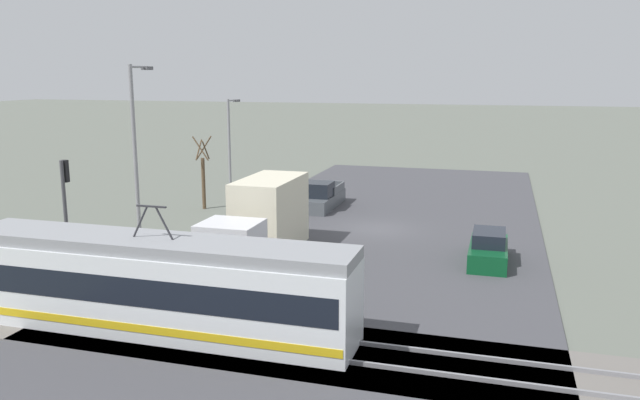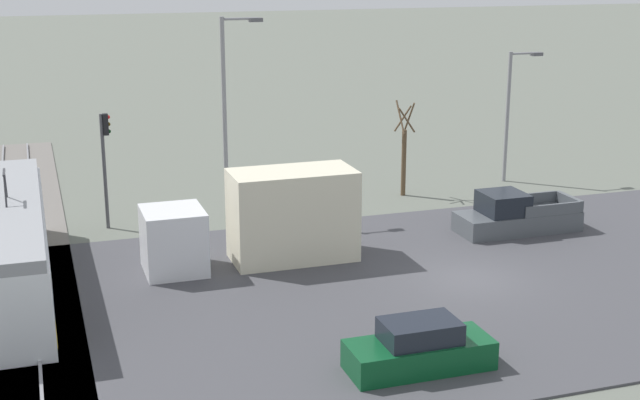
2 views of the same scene
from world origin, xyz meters
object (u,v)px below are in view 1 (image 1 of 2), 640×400
Objects in this scene: pickup_truck at (320,197)px; street_lamp_mid_block at (230,137)px; traffic_light_pole at (66,203)px; street_lamp_near_crossing at (137,145)px; street_tree at (203,176)px; light_rail_tram at (156,286)px; box_truck at (262,222)px; sedan_car_0 at (488,249)px.

pickup_truck is 10.11m from street_lamp_mid_block.
traffic_light_pole is 5.92m from street_lamp_near_crossing.
street_tree is (1.04, -14.87, -1.17)m from traffic_light_pole.
light_rail_tram is 27.14m from street_lamp_mid_block.
street_tree is (7.43, 2.17, 1.45)m from pickup_truck.
traffic_light_pole is 14.95m from street_tree.
pickup_truck is 0.78× the size of street_lamp_mid_block.
box_truck is 0.91× the size of street_lamp_near_crossing.
street_lamp_mid_block is (8.85, -16.03, 2.35)m from box_truck.
street_tree is 0.52× the size of street_lamp_near_crossing.
sedan_car_0 is 19.17m from traffic_light_pole.
street_lamp_near_crossing is at bearing -55.45° from light_rail_tram.
box_truck is 12.26m from street_tree.
street_lamp_mid_block is (2.06, -15.89, -1.18)m from street_lamp_near_crossing.
pickup_truck is at bearing -87.89° from box_truck.
box_truck is at bearing 118.90° from street_lamp_mid_block.
pickup_truck is 18.38m from traffic_light_pole.
street_tree is at bearing 98.55° from street_lamp_mid_block.
street_lamp_near_crossing is (6.67, -9.69, 3.62)m from light_rail_tram.
box_truck is at bearing -90.73° from light_rail_tram.
pickup_truck is 1.25× the size of sedan_car_0.
box_truck is (-0.12, -9.55, 0.10)m from light_rail_tram.
traffic_light_pole is at bearing 69.46° from pickup_truck.
pickup_truck reaches higher than sedan_car_0.
street_lamp_mid_block is (8.43, -4.47, 3.35)m from pickup_truck.
box_truck is at bearing -141.23° from traffic_light_pole.
street_lamp_near_crossing reaches higher than sedan_car_0.
box_truck is at bearing 92.11° from pickup_truck.
street_tree is at bearing -85.98° from traffic_light_pole.
traffic_light_pole is 0.74× the size of street_lamp_mid_block.
street_lamp_mid_block is at bearing -81.45° from street_tree.
street_tree reaches higher than sedan_car_0.
street_lamp_near_crossing reaches higher than light_rail_tram.
pickup_truck is at bearing -89.17° from light_rail_tram.
light_rail_tram is at bearing 108.85° from street_lamp_mid_block.
light_rail_tram reaches higher than sedan_car_0.
light_rail_tram is at bearing 148.64° from traffic_light_pole.
box_truck is at bearing 10.04° from sedan_car_0.
traffic_light_pole is at bearing 22.82° from sedan_car_0.
light_rail_tram is 2.69× the size of traffic_light_pole.
light_rail_tram is 2.01× the size of street_lamp_mid_block.
pickup_truck is (0.43, -11.57, -1.00)m from box_truck.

